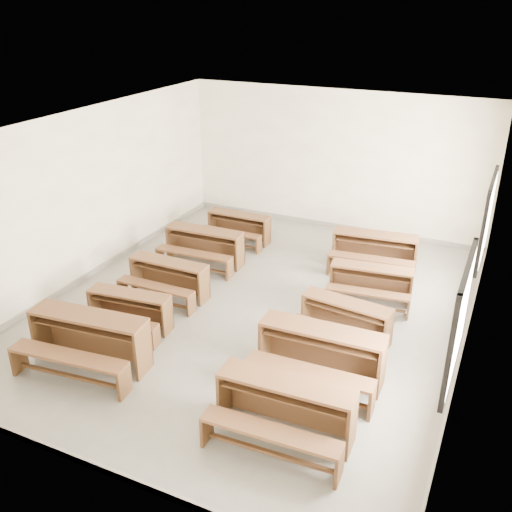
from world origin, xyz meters
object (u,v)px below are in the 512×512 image
at_px(desk_set_1, 129,308).
at_px(desk_set_9, 374,249).
at_px(desk_set_4, 238,225).
at_px(desk_set_6, 320,351).
at_px(desk_set_5, 284,406).
at_px(desk_set_8, 371,281).
at_px(desk_set_2, 168,276).
at_px(desk_set_3, 204,244).
at_px(desk_set_0, 88,337).
at_px(desk_set_7, 345,318).

relative_size(desk_set_1, desk_set_9, 0.85).
xyz_separation_m(desk_set_4, desk_set_6, (3.31, -4.02, 0.10)).
relative_size(desk_set_5, desk_set_6, 0.97).
height_order(desk_set_8, desk_set_9, desk_set_9).
bearing_deg(desk_set_2, desk_set_6, -19.69).
bearing_deg(desk_set_4, desk_set_6, -50.32).
bearing_deg(desk_set_3, desk_set_2, -88.54).
relative_size(desk_set_6, desk_set_8, 1.18).
relative_size(desk_set_2, desk_set_4, 1.06).
relative_size(desk_set_2, desk_set_3, 0.91).
bearing_deg(desk_set_0, desk_set_2, 86.95).
relative_size(desk_set_3, desk_set_6, 0.91).
relative_size(desk_set_5, desk_set_8, 1.15).
bearing_deg(desk_set_1, desk_set_3, 86.26).
distance_m(desk_set_4, desk_set_5, 6.24).
distance_m(desk_set_2, desk_set_6, 3.55).
xyz_separation_m(desk_set_1, desk_set_3, (-0.13, 2.70, 0.06)).
height_order(desk_set_5, desk_set_6, desk_set_6).
distance_m(desk_set_3, desk_set_5, 5.23).
bearing_deg(desk_set_1, desk_set_4, 83.67).
bearing_deg(desk_set_4, desk_set_5, -57.98).
height_order(desk_set_3, desk_set_6, desk_set_6).
relative_size(desk_set_2, desk_set_8, 0.98).
height_order(desk_set_2, desk_set_9, desk_set_9).
xyz_separation_m(desk_set_5, desk_set_7, (0.04, 2.45, -0.07)).
height_order(desk_set_7, desk_set_8, same).
bearing_deg(desk_set_2, desk_set_7, -0.46).
relative_size(desk_set_4, desk_set_5, 0.81).
distance_m(desk_set_2, desk_set_5, 4.14).
xyz_separation_m(desk_set_1, desk_set_5, (3.28, -1.27, 0.08)).
relative_size(desk_set_0, desk_set_3, 1.15).
height_order(desk_set_5, desk_set_7, desk_set_5).
height_order(desk_set_1, desk_set_5, desk_set_5).
height_order(desk_set_2, desk_set_6, desk_set_6).
height_order(desk_set_0, desk_set_1, desk_set_0).
bearing_deg(desk_set_2, desk_set_0, -86.93).
bearing_deg(desk_set_4, desk_set_2, -90.29).
bearing_deg(desk_set_2, desk_set_8, 22.19).
bearing_deg(desk_set_7, desk_set_2, -173.78).
xyz_separation_m(desk_set_0, desk_set_8, (3.28, 3.68, -0.09)).
bearing_deg(desk_set_1, desk_set_9, 45.17).
relative_size(desk_set_2, desk_set_7, 0.98).
xyz_separation_m(desk_set_7, desk_set_9, (-0.22, 2.72, 0.05)).
bearing_deg(desk_set_9, desk_set_6, -92.90).
distance_m(desk_set_1, desk_set_8, 4.25).
xyz_separation_m(desk_set_4, desk_set_9, (3.10, -0.13, 0.06)).
distance_m(desk_set_3, desk_set_9, 3.43).
xyz_separation_m(desk_set_2, desk_set_6, (3.33, -1.21, 0.08)).
height_order(desk_set_0, desk_set_7, desk_set_0).
bearing_deg(desk_set_6, desk_set_7, 87.64).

